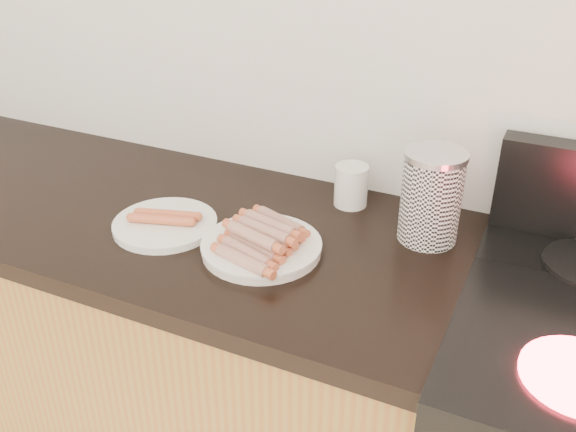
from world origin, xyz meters
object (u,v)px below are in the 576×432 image
at_px(main_plate, 261,248).
at_px(side_plate, 165,224).
at_px(mug, 351,185).
at_px(canister, 431,196).

relative_size(main_plate, side_plate, 1.08).
bearing_deg(main_plate, side_plate, -179.76).
height_order(side_plate, mug, mug).
relative_size(canister, mug, 2.05).
height_order(canister, mug, canister).
xyz_separation_m(main_plate, canister, (0.29, 0.20, 0.09)).
relative_size(main_plate, mug, 2.52).
distance_m(canister, mug, 0.22).
distance_m(main_plate, mug, 0.29).
bearing_deg(main_plate, canister, 34.00).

